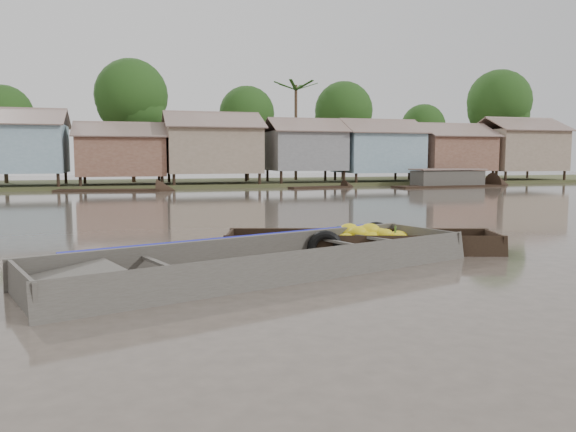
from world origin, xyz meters
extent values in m
plane|color=#52483E|center=(0.00, 0.00, 0.00)|extent=(120.00, 120.00, 0.00)
cube|color=#384723|center=(0.00, 33.00, 0.00)|extent=(120.00, 12.00, 0.50)
cube|color=#7E9DAD|center=(-10.50, 29.50, 2.70)|extent=(6.20, 5.20, 3.20)
cube|color=brown|center=(-10.50, 28.10, 4.75)|extent=(6.60, 3.02, 1.28)
cube|color=brown|center=(-10.50, 30.90, 4.75)|extent=(6.60, 3.02, 1.28)
cube|color=brown|center=(-3.80, 29.50, 2.20)|extent=(5.80, 4.60, 2.70)
cube|color=brown|center=(-3.80, 28.26, 4.00)|extent=(6.20, 2.67, 1.14)
cube|color=brown|center=(-3.80, 30.74, 4.00)|extent=(6.20, 2.67, 1.14)
cube|color=gray|center=(2.50, 29.50, 2.65)|extent=(6.50, 5.30, 3.30)
cube|color=brown|center=(2.50, 28.07, 4.75)|extent=(6.90, 3.08, 1.31)
cube|color=brown|center=(2.50, 30.93, 4.75)|extent=(6.90, 3.08, 1.31)
cube|color=slate|center=(9.50, 29.50, 2.60)|extent=(5.40, 4.70, 2.90)
cube|color=brown|center=(9.50, 28.23, 4.50)|extent=(5.80, 2.73, 1.17)
cube|color=brown|center=(9.50, 30.77, 4.50)|extent=(5.80, 2.73, 1.17)
cube|color=#7E9DAD|center=(15.50, 29.50, 2.50)|extent=(6.00, 5.00, 3.10)
cube|color=brown|center=(15.50, 28.15, 4.50)|extent=(6.40, 2.90, 1.24)
cube|color=brown|center=(15.50, 30.85, 4.50)|extent=(6.40, 2.90, 1.24)
cube|color=brown|center=(22.00, 29.50, 2.45)|extent=(5.70, 4.90, 2.80)
cube|color=brown|center=(22.00, 28.18, 4.30)|extent=(6.10, 2.85, 1.21)
cube|color=brown|center=(22.00, 30.82, 4.30)|extent=(6.10, 2.85, 1.21)
cube|color=gray|center=(28.50, 29.50, 2.70)|extent=(6.30, 5.10, 3.40)
cube|color=brown|center=(28.50, 28.12, 4.85)|extent=(6.70, 2.96, 1.26)
cube|color=brown|center=(28.50, 30.88, 4.85)|extent=(6.70, 2.96, 1.26)
cylinder|color=#473323|center=(-12.00, 34.00, 2.45)|extent=(0.28, 0.28, 4.90)
sphere|color=#153310|center=(-12.00, 34.00, 5.25)|extent=(4.20, 4.20, 4.20)
cylinder|color=#473323|center=(-3.00, 33.00, 3.15)|extent=(0.28, 0.28, 6.30)
sphere|color=#153310|center=(-3.00, 33.00, 6.75)|extent=(5.40, 5.40, 5.40)
cylinder|color=#473323|center=(6.00, 34.00, 2.62)|extent=(0.28, 0.28, 5.25)
sphere|color=#153310|center=(6.00, 34.00, 5.62)|extent=(4.50, 4.50, 4.50)
cylinder|color=#473323|center=(14.00, 33.00, 2.80)|extent=(0.28, 0.28, 5.60)
sphere|color=#153310|center=(14.00, 33.00, 6.00)|extent=(4.80, 4.80, 4.80)
cylinder|color=#473323|center=(22.00, 34.00, 2.27)|extent=(0.28, 0.28, 4.55)
sphere|color=#153310|center=(22.00, 34.00, 4.88)|extent=(3.90, 3.90, 3.90)
cylinder|color=#473323|center=(29.00, 33.00, 3.32)|extent=(0.28, 0.28, 6.65)
sphere|color=#153310|center=(29.00, 33.00, 7.12)|extent=(5.70, 5.70, 5.70)
cylinder|color=#473323|center=(10.00, 33.50, 4.00)|extent=(0.24, 0.24, 8.00)
cube|color=black|center=(1.69, 0.50, -0.08)|extent=(6.10, 2.81, 0.08)
cube|color=black|center=(1.87, 1.13, 0.16)|extent=(5.94, 1.89, 0.57)
cube|color=black|center=(1.50, -0.13, 0.16)|extent=(5.94, 1.89, 0.57)
cube|color=black|center=(4.57, -0.35, 0.16)|extent=(0.44, 1.30, 0.54)
cube|color=black|center=(4.07, -0.20, 0.23)|extent=(1.33, 1.40, 0.21)
cube|color=black|center=(-1.20, 1.35, 0.16)|extent=(0.44, 1.30, 0.54)
cube|color=black|center=(-0.69, 1.20, 0.23)|extent=(1.33, 1.40, 0.21)
cube|color=black|center=(0.31, 0.91, 0.28)|extent=(0.46, 1.26, 0.05)
cube|color=black|center=(3.07, 0.09, 0.28)|extent=(0.46, 1.26, 0.05)
ellipsoid|color=yellow|center=(1.04, 0.76, 0.36)|extent=(0.49, 0.40, 0.26)
ellipsoid|color=yellow|center=(0.71, 0.73, 0.18)|extent=(0.44, 0.36, 0.23)
ellipsoid|color=yellow|center=(1.67, 0.65, 0.38)|extent=(0.54, 0.44, 0.29)
ellipsoid|color=yellow|center=(0.95, 0.49, 0.27)|extent=(0.51, 0.41, 0.27)
ellipsoid|color=yellow|center=(1.73, 0.37, 0.39)|extent=(0.51, 0.42, 0.27)
ellipsoid|color=yellow|center=(1.43, 0.63, 0.48)|extent=(0.54, 0.44, 0.29)
ellipsoid|color=yellow|center=(1.44, 0.49, 0.39)|extent=(0.53, 0.43, 0.28)
ellipsoid|color=yellow|center=(1.58, 0.75, 0.35)|extent=(0.51, 0.41, 0.27)
ellipsoid|color=yellow|center=(2.43, 0.12, 0.31)|extent=(0.52, 0.43, 0.28)
ellipsoid|color=yellow|center=(1.17, 0.72, 0.39)|extent=(0.57, 0.47, 0.30)
ellipsoid|color=yellow|center=(1.82, 0.26, 0.34)|extent=(0.49, 0.41, 0.26)
ellipsoid|color=yellow|center=(1.69, 0.12, 0.23)|extent=(0.46, 0.38, 0.24)
ellipsoid|color=yellow|center=(0.76, 0.92, 0.25)|extent=(0.52, 0.43, 0.28)
ellipsoid|color=yellow|center=(2.58, -0.15, 0.20)|extent=(0.47, 0.39, 0.25)
ellipsoid|color=yellow|center=(1.48, 0.89, 0.36)|extent=(0.45, 0.37, 0.24)
ellipsoid|color=yellow|center=(0.80, 0.72, 0.27)|extent=(0.57, 0.47, 0.30)
ellipsoid|color=yellow|center=(1.75, 0.58, 0.46)|extent=(0.43, 0.36, 0.23)
ellipsoid|color=yellow|center=(2.06, 0.78, 0.27)|extent=(0.49, 0.40, 0.26)
ellipsoid|color=yellow|center=(0.67, 0.43, 0.15)|extent=(0.45, 0.37, 0.24)
ellipsoid|color=yellow|center=(1.61, 0.81, 0.31)|extent=(0.46, 0.38, 0.25)
ellipsoid|color=yellow|center=(2.59, 0.48, 0.29)|extent=(0.56, 0.46, 0.30)
ellipsoid|color=yellow|center=(2.05, 0.33, 0.40)|extent=(0.52, 0.43, 0.28)
ellipsoid|color=yellow|center=(1.54, 0.37, 0.45)|extent=(0.54, 0.44, 0.29)
ellipsoid|color=yellow|center=(2.44, 0.59, 0.24)|extent=(0.49, 0.40, 0.26)
ellipsoid|color=yellow|center=(1.85, 0.42, 0.49)|extent=(0.58, 0.48, 0.31)
ellipsoid|color=yellow|center=(0.90, 0.40, 0.20)|extent=(0.55, 0.45, 0.29)
ellipsoid|color=yellow|center=(1.24, 0.33, 0.34)|extent=(0.44, 0.36, 0.23)
ellipsoid|color=yellow|center=(1.49, 0.70, 0.37)|extent=(0.50, 0.41, 0.27)
ellipsoid|color=yellow|center=(0.86, 0.42, 0.22)|extent=(0.56, 0.46, 0.30)
ellipsoid|color=yellow|center=(0.85, 0.53, 0.26)|extent=(0.57, 0.47, 0.30)
ellipsoid|color=yellow|center=(2.12, 0.19, 0.42)|extent=(0.44, 0.36, 0.24)
ellipsoid|color=yellow|center=(2.11, 0.80, 0.26)|extent=(0.47, 0.39, 0.25)
cylinder|color=#3F6626|center=(1.17, 0.65, 0.48)|extent=(0.04, 0.04, 0.20)
cylinder|color=#3F6626|center=(1.90, 0.44, 0.48)|extent=(0.04, 0.04, 0.20)
cylinder|color=#3F6626|center=(2.42, 0.28, 0.48)|extent=(0.04, 0.04, 0.20)
torus|color=black|center=(2.32, 1.09, 0.19)|extent=(0.83, 0.42, 0.81)
torus|color=black|center=(0.64, 0.04, 0.19)|extent=(0.80, 0.41, 0.78)
cube|color=#433F39|center=(-0.96, -1.27, -0.08)|extent=(8.48, 4.38, 0.08)
cube|color=#433F39|center=(-1.29, -0.30, 0.22)|extent=(8.13, 2.91, 0.68)
cube|color=#433F39|center=(-0.63, -2.24, 0.22)|extent=(8.13, 2.91, 0.68)
cube|color=#433F39|center=(2.99, 0.07, 0.22)|extent=(0.73, 1.99, 0.65)
cube|color=#433F39|center=(2.31, -0.16, 0.30)|extent=(1.95, 2.17, 0.26)
cube|color=#433F39|center=(-4.91, -2.61, 0.22)|extent=(0.73, 1.99, 0.65)
cube|color=#433F39|center=(-4.22, -2.38, 0.30)|extent=(1.95, 2.17, 0.26)
cube|color=#433F39|center=(-2.85, -1.91, 0.36)|extent=(0.74, 1.93, 0.05)
cube|color=#433F39|center=(0.93, -0.63, 0.36)|extent=(0.74, 1.93, 0.05)
cube|color=#665E54|center=(-0.96, -1.27, -0.02)|extent=(6.54, 3.59, 0.02)
cube|color=#1014A8|center=(-1.31, -0.24, 0.48)|extent=(6.56, 2.31, 0.17)
torus|color=olive|center=(1.51, -0.79, 0.00)|extent=(0.48, 0.48, 0.07)
torus|color=olive|center=(1.51, -0.79, 0.05)|extent=(0.39, 0.39, 0.07)
cube|color=black|center=(9.28, 25.42, -0.05)|extent=(4.53, 1.83, 0.35)
cube|color=black|center=(18.73, 24.31, -0.05)|extent=(8.66, 2.71, 0.35)
cube|color=black|center=(-4.60, 25.63, -0.05)|extent=(6.62, 2.62, 0.35)
cube|color=black|center=(19.00, 25.00, 0.55)|extent=(5.00, 2.00, 1.20)
camera|label=1|loc=(-3.38, -11.20, 2.13)|focal=35.00mm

